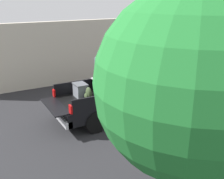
% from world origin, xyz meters
% --- Properties ---
extents(ground_plane, '(40.00, 40.00, 0.00)m').
position_xyz_m(ground_plane, '(0.00, 0.00, 0.00)').
color(ground_plane, '#262628').
extents(pickup_truck, '(6.05, 2.06, 2.23)m').
position_xyz_m(pickup_truck, '(0.38, 0.00, 0.97)').
color(pickup_truck, black).
rests_on(pickup_truck, ground_plane).
extents(building_facade, '(10.56, 0.36, 3.30)m').
position_xyz_m(building_facade, '(-0.31, 5.00, 1.65)').
color(building_facade, beige).
rests_on(building_facade, ground_plane).
extents(tree_background, '(3.17, 3.17, 4.76)m').
position_xyz_m(tree_background, '(-2.23, -5.56, 3.16)').
color(tree_background, brown).
rests_on(tree_background, ground_plane).
extents(trash_can, '(0.60, 0.60, 0.98)m').
position_xyz_m(trash_can, '(3.37, 3.08, 0.50)').
color(trash_can, '#2D2D33').
rests_on(trash_can, ground_plane).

